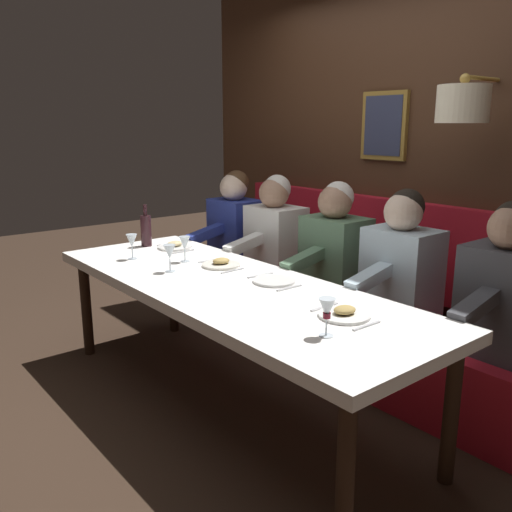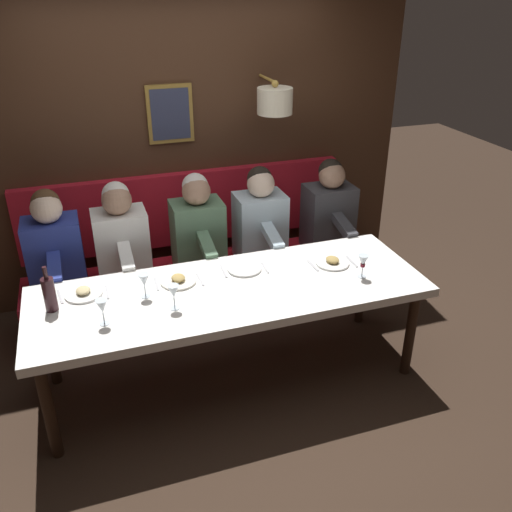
{
  "view_description": "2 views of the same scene",
  "coord_description": "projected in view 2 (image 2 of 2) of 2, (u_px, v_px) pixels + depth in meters",
  "views": [
    {
      "loc": [
        -1.69,
        -2.32,
        1.59
      ],
      "look_at": [
        0.05,
        -0.19,
        0.92
      ],
      "focal_mm": 37.77,
      "sensor_mm": 36.0,
      "label": 1
    },
    {
      "loc": [
        -2.96,
        0.82,
        2.56
      ],
      "look_at": [
        0.05,
        -0.19,
        0.92
      ],
      "focal_mm": 37.98,
      "sensor_mm": 36.0,
      "label": 2
    }
  ],
  "objects": [
    {
      "name": "back_wall_panel",
      "position": [
        181.0,
        138.0,
        4.51
      ],
      "size": [
        0.59,
        4.0,
        2.9
      ],
      "color": "#422819",
      "rests_on": "ground_plane"
    },
    {
      "name": "dining_table",
      "position": [
        231.0,
        296.0,
        3.59
      ],
      "size": [
        0.9,
        2.6,
        0.74
      ],
      "color": "white",
      "rests_on": "ground_plane"
    },
    {
      "name": "place_setting_1",
      "position": [
        244.0,
        269.0,
        3.78
      ],
      "size": [
        0.24,
        0.31,
        0.01
      ],
      "color": "silver",
      "rests_on": "dining_table"
    },
    {
      "name": "wine_glass_1",
      "position": [
        363.0,
        262.0,
        3.64
      ],
      "size": [
        0.07,
        0.07,
        0.16
      ],
      "color": "silver",
      "rests_on": "dining_table"
    },
    {
      "name": "ground_plane",
      "position": [
        233.0,
        376.0,
        3.9
      ],
      "size": [
        12.0,
        12.0,
        0.0
      ],
      "primitive_type": "plane",
      "color": "#332319"
    },
    {
      "name": "wine_glass_3",
      "position": [
        144.0,
        281.0,
        3.41
      ],
      "size": [
        0.07,
        0.07,
        0.16
      ],
      "color": "silver",
      "rests_on": "dining_table"
    },
    {
      "name": "diner_middle",
      "position": [
        198.0,
        226.0,
        4.27
      ],
      "size": [
        0.6,
        0.4,
        0.79
      ],
      "color": "#567A5B",
      "rests_on": "banquette_bench"
    },
    {
      "name": "wine_bottle",
      "position": [
        49.0,
        294.0,
        3.27
      ],
      "size": [
        0.08,
        0.08,
        0.3
      ],
      "color": "#33191E",
      "rests_on": "dining_table"
    },
    {
      "name": "diner_farthest",
      "position": [
        53.0,
        245.0,
        3.96
      ],
      "size": [
        0.6,
        0.4,
        0.79
      ],
      "color": "#283893",
      "rests_on": "banquette_bench"
    },
    {
      "name": "place_setting_3",
      "position": [
        178.0,
        280.0,
        3.62
      ],
      "size": [
        0.24,
        0.31,
        0.05
      ],
      "color": "silver",
      "rests_on": "dining_table"
    },
    {
      "name": "diner_near",
      "position": [
        260.0,
        217.0,
        4.41
      ],
      "size": [
        0.6,
        0.4,
        0.79
      ],
      "color": "silver",
      "rests_on": "banquette_bench"
    },
    {
      "name": "place_setting_2",
      "position": [
        84.0,
        293.0,
        3.48
      ],
      "size": [
        0.24,
        0.32,
        0.05
      ],
      "color": "white",
      "rests_on": "dining_table"
    },
    {
      "name": "banquette_bench",
      "position": [
        202.0,
        289.0,
        4.55
      ],
      "size": [
        0.52,
        2.8,
        0.45
      ],
      "primitive_type": "cube",
      "color": "red",
      "rests_on": "ground_plane"
    },
    {
      "name": "wine_glass_0",
      "position": [
        174.0,
        292.0,
        3.29
      ],
      "size": [
        0.07,
        0.07,
        0.16
      ],
      "color": "silver",
      "rests_on": "dining_table"
    },
    {
      "name": "place_setting_0",
      "position": [
        332.0,
        262.0,
        3.85
      ],
      "size": [
        0.24,
        0.31,
        0.05
      ],
      "color": "white",
      "rests_on": "dining_table"
    },
    {
      "name": "wine_glass_2",
      "position": [
        102.0,
        307.0,
        3.14
      ],
      "size": [
        0.07,
        0.07,
        0.16
      ],
      "color": "silver",
      "rests_on": "dining_table"
    },
    {
      "name": "diner_nearest",
      "position": [
        329.0,
        208.0,
        4.59
      ],
      "size": [
        0.6,
        0.4,
        0.79
      ],
      "color": "#3D3D42",
      "rests_on": "banquette_bench"
    },
    {
      "name": "diner_far",
      "position": [
        121.0,
        236.0,
        4.1
      ],
      "size": [
        0.6,
        0.4,
        0.79
      ],
      "color": "white",
      "rests_on": "banquette_bench"
    }
  ]
}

